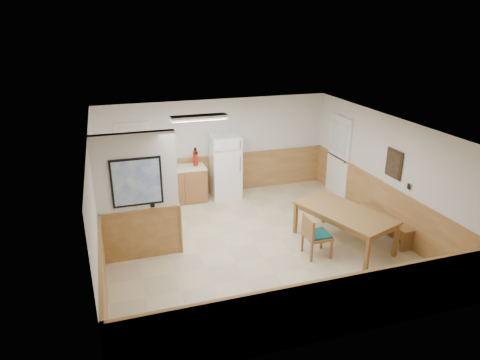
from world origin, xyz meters
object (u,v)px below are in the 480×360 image
object	(u,v)px
dining_bench	(385,221)
soap_bottle	(137,168)
dining_table	(344,215)
fire_extinguisher	(196,158)
dining_chair	(313,233)
refrigerator	(225,167)

from	to	relation	value
dining_bench	soap_bottle	size ratio (longest dim) A/B	6.89
dining_table	fire_extinguisher	xyz separation A→B (m)	(-2.36, 3.26, 0.45)
dining_bench	dining_chair	world-z (taller)	dining_chair
refrigerator	dining_chair	world-z (taller)	refrigerator
fire_extinguisher	refrigerator	bearing A→B (deg)	7.35
dining_table	dining_bench	world-z (taller)	dining_table
refrigerator	fire_extinguisher	xyz separation A→B (m)	(-0.75, 0.08, 0.28)
dining_table	soap_bottle	distance (m)	5.00
fire_extinguisher	dining_bench	bearing A→B (deg)	-29.71
dining_bench	soap_bottle	bearing A→B (deg)	142.86
refrigerator	dining_table	xyz separation A→B (m)	(1.61, -3.18, -0.16)
refrigerator	dining_bench	world-z (taller)	refrigerator
soap_bottle	dining_table	bearing A→B (deg)	-40.29
dining_bench	refrigerator	bearing A→B (deg)	126.51
dining_table	dining_bench	size ratio (longest dim) A/B	1.45
dining_bench	fire_extinguisher	distance (m)	4.74
dining_bench	dining_chair	distance (m)	1.90
refrigerator	dining_bench	size ratio (longest dim) A/B	1.07
dining_table	dining_bench	xyz separation A→B (m)	(1.06, 0.07, -0.32)
dining_chair	fire_extinguisher	distance (m)	3.87
dining_bench	fire_extinguisher	xyz separation A→B (m)	(-3.42, 3.18, 0.77)
refrigerator	dining_table	world-z (taller)	refrigerator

